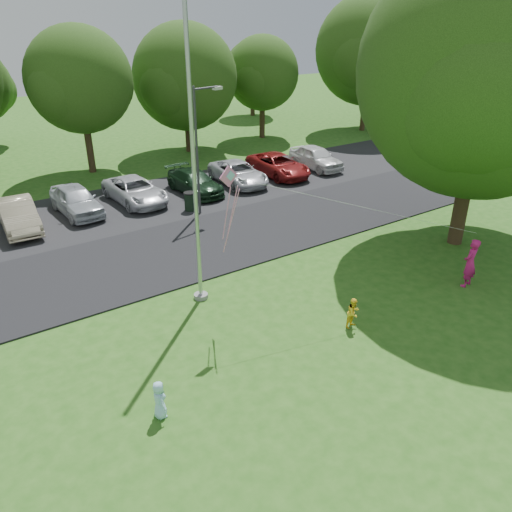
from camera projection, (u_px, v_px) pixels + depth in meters
ground at (373, 332)px, 15.90m from camera, size 120.00×120.00×0.00m
park_road at (226, 238)px, 22.57m from camera, size 60.00×6.00×0.06m
parking_strip at (165, 198)px, 27.39m from camera, size 42.00×7.00×0.06m
flagpole at (195, 186)px, 16.01m from camera, size 0.50×0.50×10.00m
street_lamp at (200, 140)px, 23.82m from camera, size 1.73×0.51×6.21m
trash_can at (190, 202)px, 25.47m from camera, size 0.63×0.63×1.00m
big_tree at (486, 78)px, 19.03m from camera, size 10.37×9.87×12.15m
tree_row at (122, 73)px, 32.19m from camera, size 64.35×11.94×10.88m
horizon_trees at (111, 79)px, 41.22m from camera, size 77.46×7.20×7.02m
parked_cars at (161, 187)px, 26.95m from camera, size 23.63×5.22×1.45m
woman at (470, 263)px, 18.24m from camera, size 0.76×0.57×1.88m
child_yellow at (353, 313)px, 15.98m from camera, size 0.56×0.47×1.03m
child_blue at (159, 400)px, 12.37m from camera, size 0.40×0.55×1.05m
kite at (237, 191)px, 14.80m from camera, size 8.70×3.36×3.08m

